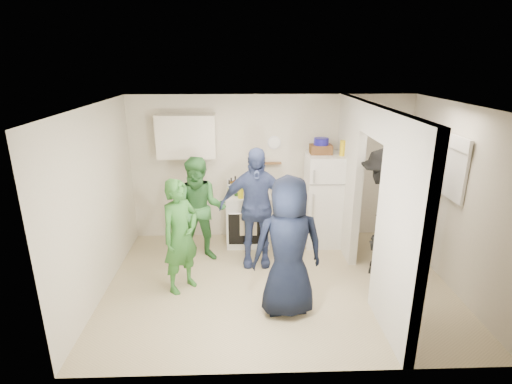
% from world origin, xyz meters
% --- Properties ---
extents(floor, '(4.80, 4.80, 0.00)m').
position_xyz_m(floor, '(0.00, 0.00, 0.00)').
color(floor, tan).
rests_on(floor, ground).
extents(wall_back, '(4.80, 0.00, 4.80)m').
position_xyz_m(wall_back, '(0.00, 1.70, 1.25)').
color(wall_back, silver).
rests_on(wall_back, floor).
extents(wall_front, '(4.80, 0.00, 4.80)m').
position_xyz_m(wall_front, '(0.00, -1.70, 1.25)').
color(wall_front, silver).
rests_on(wall_front, floor).
extents(wall_left, '(0.00, 3.40, 3.40)m').
position_xyz_m(wall_left, '(-2.40, 0.00, 1.25)').
color(wall_left, silver).
rests_on(wall_left, floor).
extents(wall_right, '(0.00, 3.40, 3.40)m').
position_xyz_m(wall_right, '(2.40, 0.00, 1.25)').
color(wall_right, silver).
rests_on(wall_right, floor).
extents(ceiling, '(4.80, 4.80, 0.00)m').
position_xyz_m(ceiling, '(0.00, 0.00, 2.50)').
color(ceiling, white).
rests_on(ceiling, wall_back).
extents(partition_pier_back, '(0.12, 1.20, 2.50)m').
position_xyz_m(partition_pier_back, '(1.20, 1.10, 1.25)').
color(partition_pier_back, silver).
rests_on(partition_pier_back, floor).
extents(partition_pier_front, '(0.12, 1.20, 2.50)m').
position_xyz_m(partition_pier_front, '(1.20, -1.10, 1.25)').
color(partition_pier_front, silver).
rests_on(partition_pier_front, floor).
extents(partition_header, '(0.12, 1.00, 0.40)m').
position_xyz_m(partition_header, '(1.20, 0.00, 2.30)').
color(partition_header, silver).
rests_on(partition_header, partition_pier_back).
extents(stove, '(0.75, 0.63, 0.90)m').
position_xyz_m(stove, '(-0.41, 1.37, 0.45)').
color(stove, white).
rests_on(stove, floor).
extents(upper_cabinet, '(0.95, 0.34, 0.70)m').
position_xyz_m(upper_cabinet, '(-1.40, 1.52, 1.85)').
color(upper_cabinet, silver).
rests_on(upper_cabinet, wall_back).
extents(fridge, '(0.65, 0.63, 1.57)m').
position_xyz_m(fridge, '(0.89, 1.34, 0.78)').
color(fridge, white).
rests_on(fridge, floor).
extents(wicker_basket, '(0.35, 0.25, 0.15)m').
position_xyz_m(wicker_basket, '(0.79, 1.39, 1.64)').
color(wicker_basket, brown).
rests_on(wicker_basket, fridge).
extents(blue_bowl, '(0.24, 0.24, 0.11)m').
position_xyz_m(blue_bowl, '(0.79, 1.39, 1.77)').
color(blue_bowl, navy).
rests_on(blue_bowl, wicker_basket).
extents(yellow_cup_stack_top, '(0.09, 0.09, 0.25)m').
position_xyz_m(yellow_cup_stack_top, '(1.11, 1.24, 1.69)').
color(yellow_cup_stack_top, yellow).
rests_on(yellow_cup_stack_top, fridge).
extents(wall_clock, '(0.22, 0.02, 0.22)m').
position_xyz_m(wall_clock, '(0.05, 1.68, 1.70)').
color(wall_clock, white).
rests_on(wall_clock, wall_back).
extents(spice_shelf, '(0.35, 0.08, 0.03)m').
position_xyz_m(spice_shelf, '(0.00, 1.65, 1.35)').
color(spice_shelf, olive).
rests_on(spice_shelf, wall_back).
extents(nook_window, '(0.03, 0.70, 0.80)m').
position_xyz_m(nook_window, '(2.38, 0.20, 1.65)').
color(nook_window, black).
rests_on(nook_window, wall_right).
extents(nook_window_frame, '(0.04, 0.76, 0.86)m').
position_xyz_m(nook_window_frame, '(2.36, 0.20, 1.65)').
color(nook_window_frame, white).
rests_on(nook_window_frame, wall_right).
extents(nook_valance, '(0.04, 0.82, 0.18)m').
position_xyz_m(nook_valance, '(2.34, 0.20, 2.00)').
color(nook_valance, white).
rests_on(nook_valance, wall_right).
extents(yellow_cup_stack_stove, '(0.09, 0.09, 0.25)m').
position_xyz_m(yellow_cup_stack_stove, '(-0.53, 1.15, 1.02)').
color(yellow_cup_stack_stove, yellow).
rests_on(yellow_cup_stack_stove, stove).
extents(red_cup, '(0.09, 0.09, 0.12)m').
position_xyz_m(red_cup, '(-0.19, 1.17, 0.96)').
color(red_cup, '#BB110C').
rests_on(red_cup, stove).
extents(person_green_left, '(0.67, 0.68, 1.59)m').
position_xyz_m(person_green_left, '(-1.33, -0.06, 0.79)').
color(person_green_left, '#2F6C2B').
rests_on(person_green_left, floor).
extents(person_green_center, '(0.81, 0.64, 1.67)m').
position_xyz_m(person_green_center, '(-1.15, 0.79, 0.83)').
color(person_green_center, '#397B36').
rests_on(person_green_center, floor).
extents(person_denim, '(1.09, 0.47, 1.85)m').
position_xyz_m(person_denim, '(-0.31, 0.64, 0.92)').
color(person_denim, '#394C7D').
rests_on(person_denim, floor).
extents(person_navy, '(0.92, 0.66, 1.78)m').
position_xyz_m(person_navy, '(0.05, -0.64, 0.89)').
color(person_navy, black).
rests_on(person_navy, floor).
extents(person_nook, '(1.11, 1.39, 1.88)m').
position_xyz_m(person_nook, '(1.52, 0.36, 0.94)').
color(person_nook, black).
rests_on(person_nook, floor).
extents(bottle_a, '(0.07, 0.07, 0.25)m').
position_xyz_m(bottle_a, '(-0.68, 1.48, 1.02)').
color(bottle_a, brown).
rests_on(bottle_a, stove).
extents(bottle_b, '(0.07, 0.07, 0.24)m').
position_xyz_m(bottle_b, '(-0.60, 1.27, 1.02)').
color(bottle_b, '#1E4717').
rests_on(bottle_b, stove).
extents(bottle_c, '(0.07, 0.07, 0.26)m').
position_xyz_m(bottle_c, '(-0.47, 1.51, 1.03)').
color(bottle_c, '#B4BAC3').
rests_on(bottle_c, stove).
extents(bottle_d, '(0.07, 0.07, 0.31)m').
position_xyz_m(bottle_d, '(-0.37, 1.31, 1.05)').
color(bottle_d, brown).
rests_on(bottle_d, stove).
extents(bottle_e, '(0.06, 0.06, 0.24)m').
position_xyz_m(bottle_e, '(-0.30, 1.53, 1.02)').
color(bottle_e, '#8E969D').
rests_on(bottle_e, stove).
extents(bottle_f, '(0.08, 0.08, 0.32)m').
position_xyz_m(bottle_f, '(-0.22, 1.40, 1.06)').
color(bottle_f, '#153914').
rests_on(bottle_f, stove).
extents(bottle_g, '(0.07, 0.07, 0.33)m').
position_xyz_m(bottle_g, '(-0.13, 1.51, 1.06)').
color(bottle_g, brown).
rests_on(bottle_g, stove).
extents(bottle_h, '(0.07, 0.07, 0.28)m').
position_xyz_m(bottle_h, '(-0.71, 1.23, 1.04)').
color(bottle_h, silver).
rests_on(bottle_h, stove).
extents(bottle_i, '(0.06, 0.06, 0.31)m').
position_xyz_m(bottle_i, '(-0.34, 1.48, 1.05)').
color(bottle_i, '#55200E').
rests_on(bottle_i, stove).
extents(bottle_j, '(0.06, 0.06, 0.29)m').
position_xyz_m(bottle_j, '(-0.11, 1.26, 1.04)').
color(bottle_j, '#2F571D').
rests_on(bottle_j, stove).
extents(bottle_k, '(0.07, 0.07, 0.30)m').
position_xyz_m(bottle_k, '(-0.61, 1.42, 1.05)').
color(bottle_k, brown).
rests_on(bottle_k, stove).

